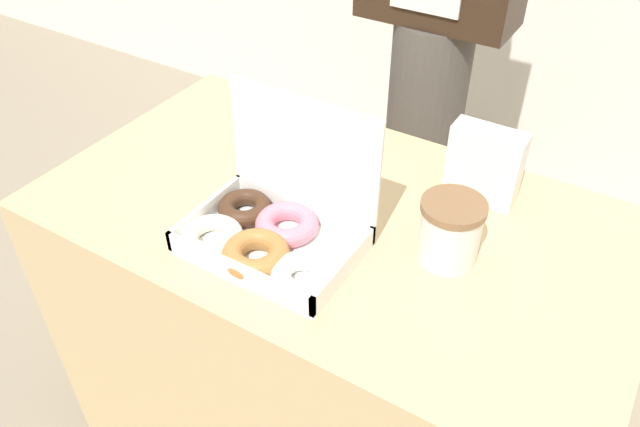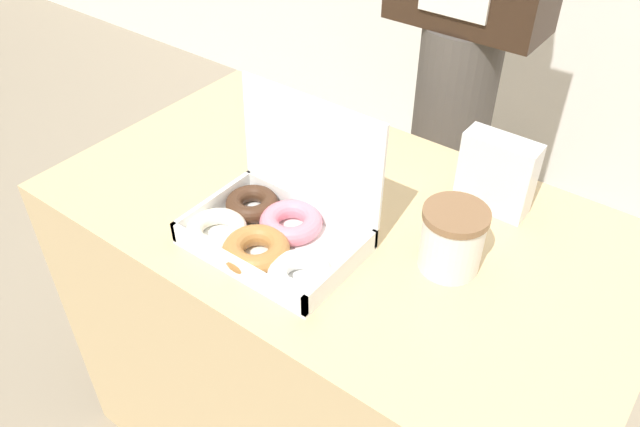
# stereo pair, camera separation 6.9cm
# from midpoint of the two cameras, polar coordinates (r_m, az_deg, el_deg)

# --- Properties ---
(table) EXTENTS (1.06, 0.60, 0.75)m
(table) POSITION_cam_midpoint_polar(r_m,az_deg,el_deg) (1.38, 3.06, -12.19)
(table) COLOR tan
(table) RESTS_ON ground_plane
(donut_box) EXTENTS (0.31, 0.21, 0.23)m
(donut_box) POSITION_cam_midpoint_polar(r_m,az_deg,el_deg) (1.02, -2.47, -1.29)
(donut_box) COLOR white
(donut_box) RESTS_ON table
(coffee_cup) EXTENTS (0.10, 0.10, 0.11)m
(coffee_cup) POSITION_cam_midpoint_polar(r_m,az_deg,el_deg) (0.99, 13.97, -2.33)
(coffee_cup) COLOR silver
(coffee_cup) RESTS_ON table
(napkin_holder) EXTENTS (0.13, 0.05, 0.14)m
(napkin_holder) POSITION_cam_midpoint_polar(r_m,az_deg,el_deg) (1.13, 17.56, 3.40)
(napkin_holder) COLOR silver
(napkin_holder) RESTS_ON table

